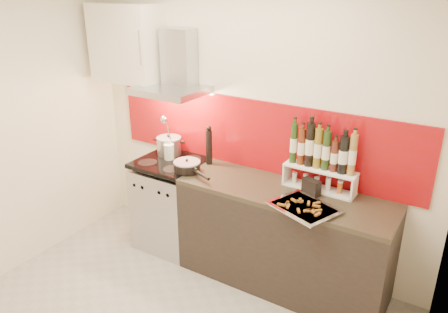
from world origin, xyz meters
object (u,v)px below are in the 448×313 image
Objects in this scene: saute_pan at (187,166)px; baking_tray at (304,207)px; range_stove at (172,204)px; stock_pot at (169,146)px; pepper_mill at (209,146)px; counter at (283,238)px.

saute_pan is 1.16m from baking_tray.
stock_pot reaches higher than range_stove.
baking_tray reaches higher than range_stove.
saute_pan is 1.20× the size of pepper_mill.
range_stove is at bearing 160.30° from saute_pan.
stock_pot is (-1.31, 0.13, 0.55)m from counter.
saute_pan is 0.29m from pepper_mill.
saute_pan is at bearing -103.65° from pepper_mill.
range_stove is 3.80× the size of stock_pot.
stock_pot is 0.64× the size of pepper_mill.
range_stove is at bearing -156.21° from pepper_mill.
range_stove is at bearing -51.05° from stock_pot.
range_stove is 0.75m from pepper_mill.
pepper_mill is at bearing 76.35° from saute_pan.
counter is 3.99× the size of saute_pan.
pepper_mill is (-0.85, 0.15, 0.63)m from counter.
baking_tray reaches higher than counter.
stock_pot is 0.46m from pepper_mill.
saute_pan is at bearing 174.93° from baking_tray.
pepper_mill is 1.16m from baking_tray.
stock_pot is at bearing 167.73° from baking_tray.
saute_pan is at bearing -173.27° from counter.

